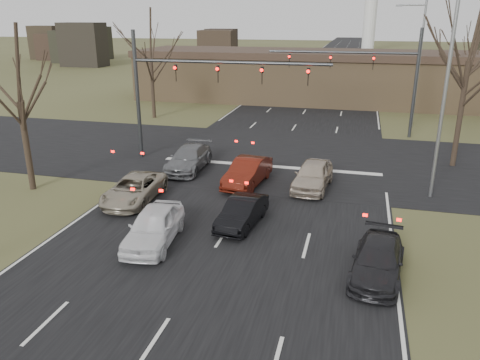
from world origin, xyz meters
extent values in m
plane|color=#454525|center=(0.00, 0.00, 0.00)|extent=(360.00, 360.00, 0.00)
cube|color=black|center=(0.00, 60.00, 0.01)|extent=(14.00, 300.00, 0.02)
cube|color=black|center=(0.00, 15.00, 0.01)|extent=(200.00, 14.00, 0.02)
cube|color=olive|center=(2.00, 38.00, 2.30)|extent=(42.00, 10.00, 4.60)
cube|color=#38281E|center=(2.00, 38.00, 4.95)|extent=(42.40, 10.40, 0.70)
cylinder|color=#383A3D|center=(-8.50, 13.00, 4.00)|extent=(0.24, 0.24, 8.00)
cylinder|color=#383A3D|center=(-2.50, 13.00, 6.20)|extent=(12.00, 0.18, 0.18)
imported|color=black|center=(-5.83, 13.00, 5.50)|extent=(0.16, 0.20, 1.00)
imported|color=black|center=(-3.17, 13.00, 5.50)|extent=(0.16, 0.20, 1.00)
imported|color=black|center=(-0.50, 13.00, 5.50)|extent=(0.16, 0.20, 1.00)
imported|color=black|center=(2.17, 13.00, 5.50)|extent=(0.16, 0.20, 1.00)
cylinder|color=#383A3D|center=(9.00, 23.00, 4.00)|extent=(0.24, 0.24, 8.00)
cylinder|color=#383A3D|center=(3.50, 23.00, 6.20)|extent=(11.00, 0.18, 0.18)
imported|color=black|center=(5.86, 23.00, 5.50)|extent=(0.16, 0.20, 1.00)
imported|color=black|center=(2.71, 23.00, 5.50)|extent=(0.16, 0.20, 1.00)
imported|color=black|center=(-0.43, 23.00, 5.50)|extent=(0.16, 0.20, 1.00)
cylinder|color=gray|center=(9.00, 10.00, 5.00)|extent=(0.18, 0.18, 10.00)
cylinder|color=gray|center=(9.50, 27.00, 5.00)|extent=(0.18, 0.18, 10.00)
cylinder|color=gray|center=(8.50, 27.00, 9.60)|extent=(2.00, 0.12, 0.12)
cube|color=gray|center=(7.50, 27.00, 9.55)|extent=(0.50, 0.25, 0.15)
cylinder|color=black|center=(11.00, 16.00, 3.16)|extent=(0.32, 0.32, 6.33)
cylinder|color=black|center=(-11.50, 6.00, 2.34)|extent=(0.32, 0.32, 4.68)
cylinder|color=black|center=(-13.00, 25.00, 2.61)|extent=(0.32, 0.32, 5.23)
cylinder|color=black|center=(15.00, 35.00, 2.48)|extent=(0.32, 0.32, 4.95)
imported|color=#A99F89|center=(-5.39, 5.73, 0.63)|extent=(2.31, 4.65, 1.27)
imported|color=white|center=(-2.54, 1.75, 0.73)|extent=(2.17, 4.44, 1.46)
imported|color=black|center=(0.50, 4.29, 0.61)|extent=(1.73, 3.84, 1.22)
imported|color=black|center=(6.18, 1.33, 0.60)|extent=(2.17, 4.33, 1.21)
imported|color=slate|center=(-4.54, 11.23, 0.69)|extent=(2.09, 4.81, 1.38)
imported|color=#53150B|center=(-0.50, 9.49, 0.72)|extent=(2.03, 4.52, 1.44)
imported|color=#C2B29D|center=(3.00, 9.79, 0.74)|extent=(2.12, 4.49, 1.48)
camera|label=1|loc=(5.09, -14.03, 8.71)|focal=35.00mm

